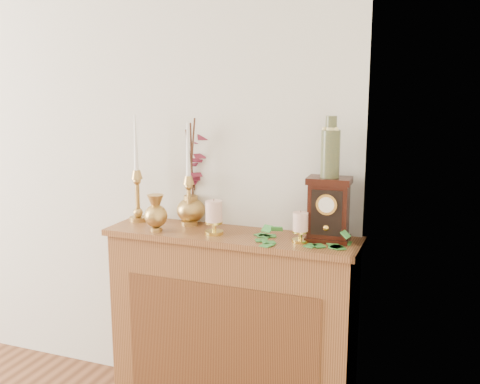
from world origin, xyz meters
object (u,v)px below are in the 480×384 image
at_px(bud_vase, 156,213).
at_px(mantel_clock, 329,210).
at_px(candlestick_center, 189,192).
at_px(ginger_jar, 196,176).
at_px(ceramic_vase, 330,150).
at_px(candlestick_left, 137,187).

xyz_separation_m(bud_vase, mantel_clock, (0.81, 0.14, 0.05)).
distance_m(candlestick_center, mantel_clock, 0.72).
bearing_deg(candlestick_center, ginger_jar, 88.26).
bearing_deg(mantel_clock, ceramic_vase, 90.00).
relative_size(bud_vase, mantel_clock, 0.62).
relative_size(candlestick_left, ceramic_vase, 2.01).
height_order(ginger_jar, mantel_clock, ginger_jar).
relative_size(candlestick_left, ginger_jar, 1.02).
distance_m(bud_vase, ceramic_vase, 0.89).
xyz_separation_m(bud_vase, ceramic_vase, (0.81, 0.14, 0.33)).
bearing_deg(candlestick_left, ceramic_vase, -0.16).
distance_m(candlestick_left, candlestick_center, 0.29).
distance_m(candlestick_center, ginger_jar, 0.11).
relative_size(ginger_jar, ceramic_vase, 1.98).
xyz_separation_m(candlestick_left, mantel_clock, (1.00, -0.01, -0.04)).
xyz_separation_m(bud_vase, ginger_jar, (0.10, 0.24, 0.15)).
height_order(candlestick_left, ginger_jar, candlestick_left).
relative_size(candlestick_center, ginger_jar, 0.96).
bearing_deg(bud_vase, mantel_clock, 9.80).
xyz_separation_m(candlestick_left, ginger_jar, (0.29, 0.10, 0.06)).
bearing_deg(bud_vase, candlestick_center, 59.49).
distance_m(candlestick_left, bud_vase, 0.25).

